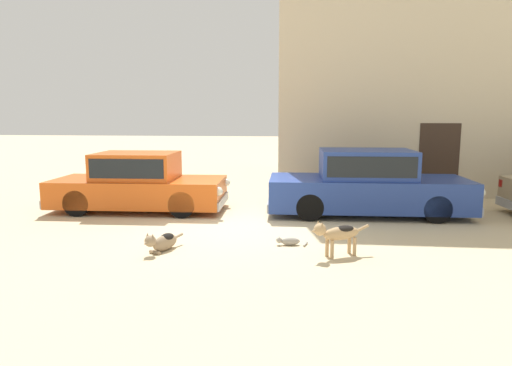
{
  "coord_description": "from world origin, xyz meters",
  "views": [
    {
      "loc": [
        1.47,
        -9.11,
        2.32
      ],
      "look_at": [
        0.51,
        0.2,
        0.9
      ],
      "focal_mm": 31.4,
      "sensor_mm": 36.0,
      "label": 1
    }
  ],
  "objects_px": {
    "parked_sedan_nearest": "(138,182)",
    "stray_dog_tan": "(338,233)",
    "stray_cat": "(289,241)",
    "parked_sedan_second": "(367,183)",
    "stray_dog_spotted": "(162,241)"
  },
  "relations": [
    {
      "from": "stray_dog_spotted",
      "to": "stray_cat",
      "type": "relative_size",
      "value": 1.61
    },
    {
      "from": "stray_dog_spotted",
      "to": "stray_cat",
      "type": "xyz_separation_m",
      "value": [
        2.16,
        0.58,
        -0.1
      ]
    },
    {
      "from": "parked_sedan_nearest",
      "to": "stray_dog_tan",
      "type": "relative_size",
      "value": 4.25
    },
    {
      "from": "parked_sedan_nearest",
      "to": "stray_cat",
      "type": "relative_size",
      "value": 7.55
    },
    {
      "from": "stray_cat",
      "to": "parked_sedan_second",
      "type": "bearing_deg",
      "value": -129.27
    },
    {
      "from": "parked_sedan_nearest",
      "to": "stray_cat",
      "type": "height_order",
      "value": "parked_sedan_nearest"
    },
    {
      "from": "parked_sedan_second",
      "to": "stray_cat",
      "type": "xyz_separation_m",
      "value": [
        -1.74,
        -2.73,
        -0.68
      ]
    },
    {
      "from": "parked_sedan_nearest",
      "to": "stray_dog_tan",
      "type": "xyz_separation_m",
      "value": [
        4.58,
        -3.21,
        -0.3
      ]
    },
    {
      "from": "parked_sedan_second",
      "to": "stray_dog_tan",
      "type": "distance_m",
      "value": 3.46
    },
    {
      "from": "parked_sedan_nearest",
      "to": "stray_dog_tan",
      "type": "bearing_deg",
      "value": -36.99
    },
    {
      "from": "stray_cat",
      "to": "parked_sedan_nearest",
      "type": "bearing_deg",
      "value": -41.84
    },
    {
      "from": "parked_sedan_nearest",
      "to": "stray_dog_spotted",
      "type": "relative_size",
      "value": 4.69
    },
    {
      "from": "parked_sedan_second",
      "to": "stray_dog_spotted",
      "type": "relative_size",
      "value": 5.18
    },
    {
      "from": "stray_dog_spotted",
      "to": "parked_sedan_nearest",
      "type": "bearing_deg",
      "value": -129.01
    },
    {
      "from": "stray_dog_tan",
      "to": "stray_cat",
      "type": "xyz_separation_m",
      "value": [
        -0.81,
        0.58,
        -0.33
      ]
    }
  ]
}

